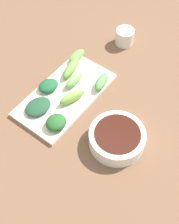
# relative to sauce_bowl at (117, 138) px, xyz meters

# --- Properties ---
(tabletop) EXTENTS (2.10, 2.10, 0.02)m
(tabletop) POSITION_rel_sauce_bowl_xyz_m (0.12, -0.04, -0.03)
(tabletop) COLOR brown
(tabletop) RESTS_ON ground
(sauce_bowl) EXTENTS (0.14, 0.14, 0.05)m
(sauce_bowl) POSITION_rel_sauce_bowl_xyz_m (0.00, 0.00, 0.00)
(sauce_bowl) COLOR white
(sauce_bowl) RESTS_ON tabletop
(serving_plate) EXTENTS (0.16, 0.30, 0.01)m
(serving_plate) POSITION_rel_sauce_bowl_xyz_m (0.20, -0.04, -0.02)
(serving_plate) COLOR silver
(serving_plate) RESTS_ON tabletop
(broccoli_leafy_0) EXTENTS (0.07, 0.08, 0.02)m
(broccoli_leafy_0) POSITION_rel_sauce_bowl_xyz_m (0.23, 0.05, -0.00)
(broccoli_leafy_0) COLOR #1F472F
(broccoli_leafy_0) RESTS_ON serving_plate
(broccoli_stalk_1) EXTENTS (0.02, 0.07, 0.03)m
(broccoli_stalk_1) POSITION_rel_sauce_bowl_xyz_m (0.21, -0.08, 0.00)
(broccoli_stalk_1) COLOR #6FA458
(broccoli_stalk_1) RESTS_ON serving_plate
(broccoli_leafy_2) EXTENTS (0.06, 0.07, 0.03)m
(broccoli_leafy_2) POSITION_rel_sauce_bowl_xyz_m (0.15, 0.06, 0.00)
(broccoli_leafy_2) COLOR #225927
(broccoli_leafy_2) RESTS_ON serving_plate
(broccoli_stalk_3) EXTENTS (0.05, 0.09, 0.03)m
(broccoli_stalk_3) POSITION_rel_sauce_bowl_xyz_m (0.17, -0.03, 0.00)
(broccoli_stalk_3) COLOR #78AB45
(broccoli_stalk_3) RESTS_ON serving_plate
(broccoli_stalk_4) EXTENTS (0.05, 0.10, 0.03)m
(broccoli_stalk_4) POSITION_rel_sauce_bowl_xyz_m (0.24, -0.12, 0.00)
(broccoli_stalk_4) COLOR #67A143
(broccoli_stalk_4) RESTS_ON serving_plate
(broccoli_leafy_5) EXTENTS (0.06, 0.07, 0.02)m
(broccoli_leafy_5) POSITION_rel_sauce_bowl_xyz_m (0.25, -0.02, -0.00)
(broccoli_leafy_5) COLOR #1C5632
(broccoli_leafy_5) RESTS_ON serving_plate
(broccoli_stalk_6) EXTENTS (0.04, 0.07, 0.03)m
(broccoli_stalk_6) POSITION_rel_sauce_bowl_xyz_m (0.14, -0.13, 0.00)
(broccoli_stalk_6) COLOR #5DA958
(broccoli_stalk_6) RESTS_ON serving_plate
(broccoli_stalk_7) EXTENTS (0.03, 0.06, 0.02)m
(broccoli_stalk_7) POSITION_rel_sauce_bowl_xyz_m (0.26, -0.17, -0.00)
(broccoli_stalk_7) COLOR #65BB47
(broccoli_stalk_7) RESTS_ON serving_plate
(tea_cup) EXTENTS (0.06, 0.06, 0.05)m
(tea_cup) POSITION_rel_sauce_bowl_xyz_m (0.19, -0.33, 0.00)
(tea_cup) COLOR silver
(tea_cup) RESTS_ON tabletop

